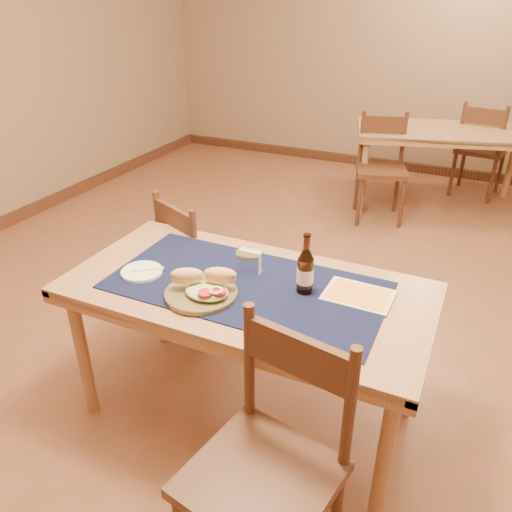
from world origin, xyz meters
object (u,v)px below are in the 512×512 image
at_px(main_table, 247,302).
at_px(sandwich_plate, 203,289).
at_px(napkin_holder, 249,261).
at_px(back_table, 446,138).
at_px(chair_main_near, 269,464).
at_px(beer_bottle, 305,271).
at_px(chair_main_far, 200,263).

bearing_deg(main_table, sandwich_plate, -129.21).
bearing_deg(napkin_holder, back_table, 80.82).
bearing_deg(chair_main_near, beer_bottle, 101.48).
xyz_separation_m(main_table, chair_main_far, (-0.57, 0.53, -0.20)).
bearing_deg(beer_bottle, napkin_holder, 168.77).
bearing_deg(napkin_holder, chair_main_far, 141.92).
xyz_separation_m(back_table, sandwich_plate, (-0.60, -3.47, 0.12)).
bearing_deg(sandwich_plate, back_table, 80.16).
bearing_deg(chair_main_far, sandwich_plate, -57.09).
bearing_deg(chair_main_far, chair_main_near, -50.51).
height_order(chair_main_far, sandwich_plate, chair_main_far).
bearing_deg(napkin_holder, sandwich_plate, -107.41).
relative_size(chair_main_far, chair_main_near, 0.92).
bearing_deg(back_table, sandwich_plate, -99.84).
bearing_deg(chair_main_far, main_table, -42.88).
distance_m(chair_main_far, napkin_holder, 0.75).
distance_m(main_table, napkin_holder, 0.18).
bearing_deg(back_table, beer_bottle, -93.99).
bearing_deg(napkin_holder, main_table, -70.08).
bearing_deg(main_table, back_table, 81.84).
bearing_deg(sandwich_plate, main_table, 50.79).
relative_size(back_table, sandwich_plate, 5.80).
distance_m(main_table, chair_main_near, 0.76).
height_order(back_table, sandwich_plate, sandwich_plate).
distance_m(sandwich_plate, napkin_holder, 0.28).
distance_m(beer_bottle, napkin_holder, 0.30).
bearing_deg(beer_bottle, sandwich_plate, -150.42).
xyz_separation_m(chair_main_near, napkin_holder, (-0.43, 0.75, 0.30)).
distance_m(back_table, sandwich_plate, 3.53).
height_order(main_table, chair_main_far, chair_main_far).
bearing_deg(chair_main_near, back_table, 88.73).
bearing_deg(beer_bottle, chair_main_far, 150.06).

